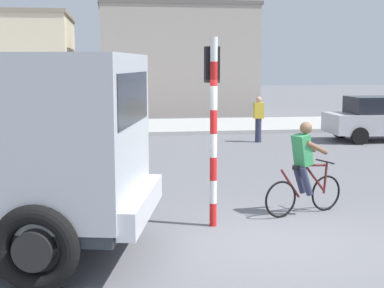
{
  "coord_description": "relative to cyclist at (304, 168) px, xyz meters",
  "views": [
    {
      "loc": [
        -2.76,
        -7.94,
        2.76
      ],
      "look_at": [
        -1.2,
        2.5,
        1.2
      ],
      "focal_mm": 50.78,
      "sensor_mm": 36.0,
      "label": 1
    }
  ],
  "objects": [
    {
      "name": "ground_plane",
      "position": [
        -0.72,
        -1.43,
        -0.86
      ],
      "size": [
        120.0,
        120.0,
        0.0
      ],
      "primitive_type": "plane",
      "color": "slate"
    },
    {
      "name": "sidewalk_far",
      "position": [
        -0.72,
        13.84,
        -0.78
      ],
      "size": [
        80.0,
        5.0,
        0.16
      ],
      "primitive_type": "cube",
      "color": "#ADADA8",
      "rests_on": "ground"
    },
    {
      "name": "cyclist",
      "position": [
        0.0,
        0.0,
        0.0
      ],
      "size": [
        1.65,
        0.69,
        1.72
      ],
      "color": "black",
      "rests_on": "ground"
    },
    {
      "name": "traffic_light_pole",
      "position": [
        -1.79,
        -0.4,
        1.2
      ],
      "size": [
        0.24,
        0.43,
        3.2
      ],
      "color": "red",
      "rests_on": "ground"
    },
    {
      "name": "car_white_mid",
      "position": [
        6.19,
        8.92,
        -0.05
      ],
      "size": [
        4.03,
        1.94,
        1.6
      ],
      "color": "#B7B7BC",
      "rests_on": "ground"
    },
    {
      "name": "pedestrian_near_kerb",
      "position": [
        1.67,
        9.2,
        -0.02
      ],
      "size": [
        0.34,
        0.22,
        1.62
      ],
      "color": "#2D334C",
      "rests_on": "ground"
    },
    {
      "name": "building_mid_block",
      "position": [
        0.15,
        21.05,
        2.12
      ],
      "size": [
        8.39,
        5.66,
        5.95
      ],
      "color": "#9E9389",
      "rests_on": "ground"
    }
  ]
}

